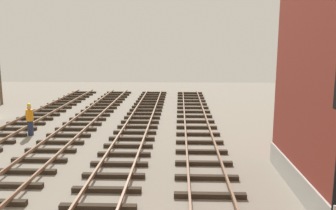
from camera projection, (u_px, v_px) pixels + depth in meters
name	position (u px, v px, depth m)	size (l,w,h in m)	color
track_worker_foreground	(30.00, 119.00, 20.12)	(0.40, 0.40, 1.87)	#262D4C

